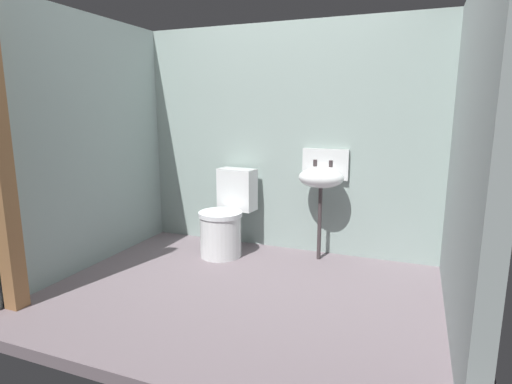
{
  "coord_description": "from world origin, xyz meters",
  "views": [
    {
      "loc": [
        1.16,
        -2.71,
        1.34
      ],
      "look_at": [
        0.0,
        0.25,
        0.7
      ],
      "focal_mm": 28.92,
      "sensor_mm": 36.0,
      "label": 1
    }
  ],
  "objects": [
    {
      "name": "ground_plane",
      "position": [
        0.0,
        0.0,
        -0.04
      ],
      "size": [
        3.23,
        2.41,
        0.08
      ],
      "primitive_type": "cube",
      "color": "slate"
    },
    {
      "name": "wall_back",
      "position": [
        0.0,
        1.06,
        1.06
      ],
      "size": [
        3.23,
        0.1,
        2.11
      ],
      "primitive_type": "cube",
      "color": "#91A69F",
      "rests_on": "ground"
    },
    {
      "name": "wall_left",
      "position": [
        -1.46,
        0.1,
        1.06
      ],
      "size": [
        0.1,
        2.21,
        2.11
      ],
      "primitive_type": "cube",
      "color": "#8B9E9B",
      "rests_on": "ground"
    },
    {
      "name": "wall_right",
      "position": [
        1.46,
        0.1,
        1.06
      ],
      "size": [
        0.1,
        2.21,
        2.11
      ],
      "primitive_type": "cube",
      "color": "#939E9E",
      "rests_on": "ground"
    },
    {
      "name": "toilet_near_wall",
      "position": [
        -0.46,
        0.66,
        0.32
      ],
      "size": [
        0.45,
        0.63,
        0.78
      ],
      "rotation": [
        0.0,
        0.0,
        3.01
      ],
      "color": "white",
      "rests_on": "ground"
    },
    {
      "name": "sink",
      "position": [
        0.39,
        0.84,
        0.75
      ],
      "size": [
        0.42,
        0.34,
        0.99
      ],
      "color": "#3D3436",
      "rests_on": "ground"
    }
  ]
}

